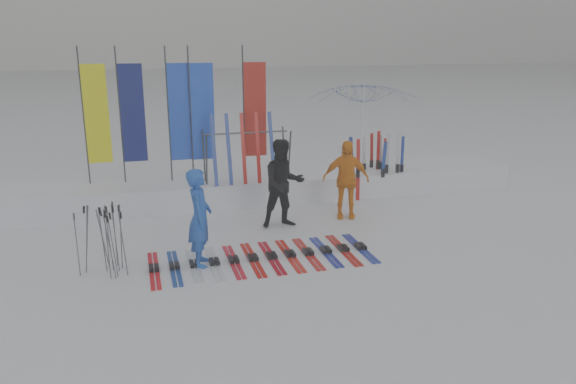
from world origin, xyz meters
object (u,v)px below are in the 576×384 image
object	(u,v)px
tent_canopy	(363,129)
ski_rack	(247,149)
person_blue	(200,218)
person_black	(283,184)
ski_row	(262,257)
person_yellow	(346,179)

from	to	relation	value
tent_canopy	ski_rack	distance (m)	4.21
person_blue	person_black	distance (m)	2.57
person_blue	tent_canopy	xyz separation A→B (m)	(5.35, 5.29, 0.50)
person_black	tent_canopy	bearing A→B (deg)	45.72
person_blue	person_black	bearing A→B (deg)	-39.59
tent_canopy	ski_row	xyz separation A→B (m)	(-4.24, -5.34, -1.37)
person_yellow	person_blue	bearing A→B (deg)	-135.71
person_black	ski_row	bearing A→B (deg)	-119.02
person_yellow	ski_row	size ratio (longest dim) A/B	0.43
person_black	ski_rack	xyz separation A→B (m)	(-0.43, 1.82, 0.42)
person_yellow	ski_row	distance (m)	3.19
person_blue	person_yellow	distance (m)	3.98
person_black	person_yellow	world-z (taller)	person_black
person_blue	person_yellow	world-z (taller)	person_blue
person_blue	person_yellow	bearing A→B (deg)	-50.96
ski_rack	person_yellow	bearing A→B (deg)	-39.00
tent_canopy	person_yellow	bearing A→B (deg)	-118.30
person_yellow	ski_rack	world-z (taller)	ski_rack
ski_row	ski_rack	world-z (taller)	ski_rack
person_blue	ski_rack	bearing A→B (deg)	-13.32
ski_row	ski_rack	xyz separation A→B (m)	(0.45, 3.50, 1.35)
tent_canopy	ski_rack	size ratio (longest dim) A/B	1.53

